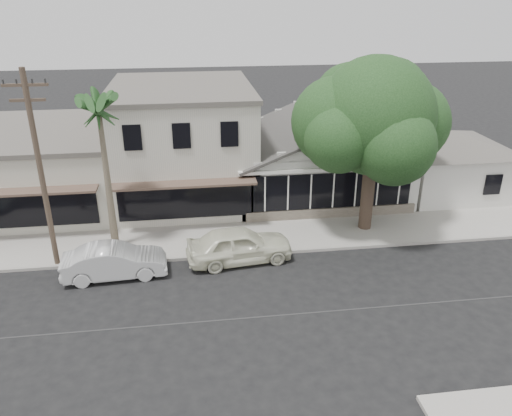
{
  "coord_description": "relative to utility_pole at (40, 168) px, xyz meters",
  "views": [
    {
      "loc": [
        -2.59,
        -16.02,
        11.77
      ],
      "look_at": [
        0.42,
        6.0,
        2.04
      ],
      "focal_mm": 35.0,
      "sensor_mm": 36.0,
      "label": 1
    }
  ],
  "objects": [
    {
      "name": "ground",
      "position": [
        9.0,
        -5.2,
        -4.79
      ],
      "size": [
        140.0,
        140.0,
        0.0
      ],
      "primitive_type": "plane",
      "color": "black",
      "rests_on": "ground"
    },
    {
      "name": "sidewalk_north",
      "position": [
        1.0,
        1.55,
        -4.71
      ],
      "size": [
        90.0,
        3.5,
        0.15
      ],
      "primitive_type": "cube",
      "color": "#9E9991",
      "rests_on": "ground"
    },
    {
      "name": "corner_shop",
      "position": [
        14.0,
        7.27,
        -2.17
      ],
      "size": [
        10.4,
        8.6,
        5.1
      ],
      "color": "silver",
      "rests_on": "ground"
    },
    {
      "name": "side_cottage",
      "position": [
        22.2,
        6.3,
        -3.29
      ],
      "size": [
        6.0,
        6.0,
        3.0
      ],
      "primitive_type": "cube",
      "color": "silver",
      "rests_on": "ground"
    },
    {
      "name": "row_building_near",
      "position": [
        6.0,
        8.3,
        -1.54
      ],
      "size": [
        8.0,
        10.0,
        6.5
      ],
      "primitive_type": "cube",
      "color": "beige",
      "rests_on": "ground"
    },
    {
      "name": "row_building_midnear",
      "position": [
        -3.0,
        8.3,
        -2.69
      ],
      "size": [
        10.0,
        10.0,
        4.2
      ],
      "primitive_type": "cube",
      "color": "beige",
      "rests_on": "ground"
    },
    {
      "name": "utility_pole",
      "position": [
        0.0,
        0.0,
        0.0
      ],
      "size": [
        1.8,
        0.24,
        9.0
      ],
      "color": "brown",
      "rests_on": "ground"
    },
    {
      "name": "car_0",
      "position": [
        8.44,
        -0.65,
        -3.95
      ],
      "size": [
        5.13,
        2.57,
        1.68
      ],
      "primitive_type": "imported",
      "rotation": [
        0.0,
        0.0,
        1.69
      ],
      "color": "silver",
      "rests_on": "ground"
    },
    {
      "name": "car_1",
      "position": [
        2.8,
        -1.29,
        -4.04
      ],
      "size": [
        4.63,
        1.89,
        1.49
      ],
      "primitive_type": "imported",
      "rotation": [
        0.0,
        0.0,
        1.64
      ],
      "color": "silver",
      "rests_on": "ground"
    },
    {
      "name": "shade_tree",
      "position": [
        15.33,
        2.03,
        1.17
      ],
      "size": [
        8.16,
        7.38,
        9.06
      ],
      "rotation": [
        0.0,
        0.0,
        -0.35
      ],
      "color": "#4E3C2F",
      "rests_on": "ground"
    },
    {
      "name": "palm_east",
      "position": [
        2.48,
        1.42,
        2.21
      ],
      "size": [
        3.34,
        3.34,
        8.18
      ],
      "color": "#726651",
      "rests_on": "ground"
    }
  ]
}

